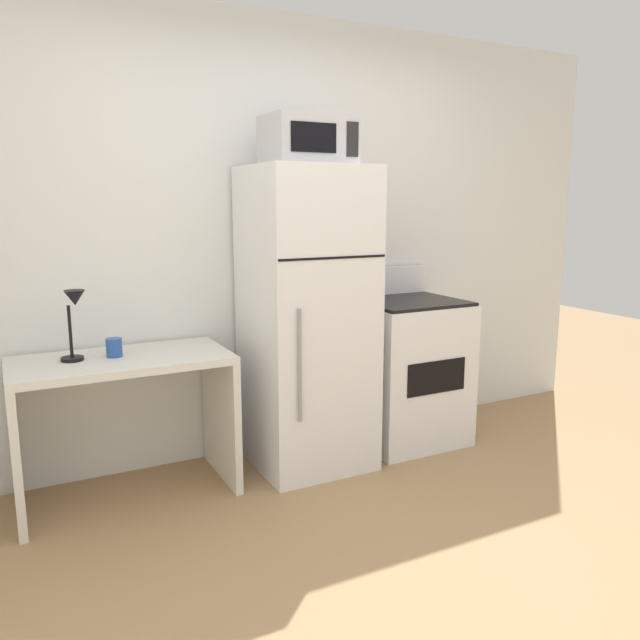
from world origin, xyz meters
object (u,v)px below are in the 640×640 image
object	(u,v)px
refrigerator	(307,320)
oven_range	(407,370)
desk_lamp	(74,313)
microwave	(308,141)
coffee_mug	(114,348)
desk	(124,401)

from	to	relation	value
refrigerator	oven_range	size ratio (longest dim) A/B	1.56
refrigerator	oven_range	world-z (taller)	refrigerator
desk_lamp	microwave	distance (m)	1.51
coffee_mug	microwave	distance (m)	1.50
refrigerator	desk_lamp	bearing A→B (deg)	177.20
desk	refrigerator	size ratio (longest dim) A/B	0.62
refrigerator	desk	bearing A→B (deg)	177.92
desk_lamp	refrigerator	size ratio (longest dim) A/B	0.21
refrigerator	microwave	size ratio (longest dim) A/B	3.74
desk_lamp	desk	bearing A→B (deg)	-6.39
desk	desk_lamp	distance (m)	0.52
oven_range	refrigerator	bearing A→B (deg)	-178.31
desk	desk_lamp	size ratio (longest dim) A/B	3.05
microwave	refrigerator	bearing A→B (deg)	90.32
desk	desk_lamp	world-z (taller)	desk_lamp
desk_lamp	coffee_mug	distance (m)	0.26
desk_lamp	oven_range	xyz separation A→B (m)	(1.96, -0.04, -0.52)
desk	desk_lamp	xyz separation A→B (m)	(-0.21, 0.02, 0.47)
desk_lamp	oven_range	bearing A→B (deg)	-1.14
desk	oven_range	distance (m)	1.76
desk	oven_range	xyz separation A→B (m)	(1.76, -0.02, -0.05)
desk	coffee_mug	bearing A→B (deg)	138.88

